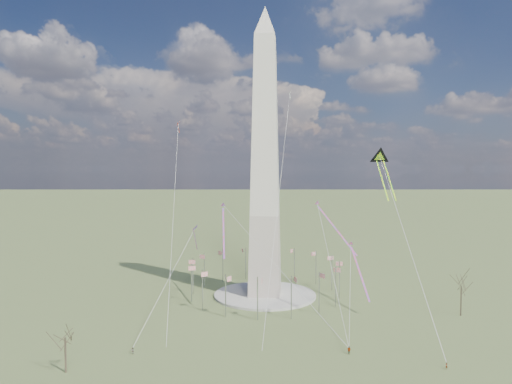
# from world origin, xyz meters

# --- Properties ---
(ground) EXTENTS (2000.00, 2000.00, 0.00)m
(ground) POSITION_xyz_m (0.00, 0.00, 0.00)
(ground) COLOR #516030
(ground) RESTS_ON ground
(plaza) EXTENTS (36.00, 36.00, 0.80)m
(plaza) POSITION_xyz_m (0.00, 0.00, 0.40)
(plaza) COLOR #ACA99E
(plaza) RESTS_ON ground
(washington_monument) EXTENTS (15.56, 15.56, 100.00)m
(washington_monument) POSITION_xyz_m (0.00, 0.00, 47.95)
(washington_monument) COLOR #BEB19F
(washington_monument) RESTS_ON plaza
(flagpole_ring) EXTENTS (54.40, 54.40, 13.00)m
(flagpole_ring) POSITION_xyz_m (-0.00, -0.00, 7.27)
(flagpole_ring) COLOR #AEB1B5
(flagpole_ring) RESTS_ON ground
(tree_near) EXTENTS (7.94, 7.94, 13.90)m
(tree_near) POSITION_xyz_m (61.56, -15.51, 9.91)
(tree_near) COLOR brown
(tree_near) RESTS_ON ground
(tree_far) EXTENTS (6.69, 6.69, 11.71)m
(tree_far) POSITION_xyz_m (-38.63, -65.20, 8.34)
(tree_far) COLOR brown
(tree_far) RESTS_ON ground
(person_east) EXTENTS (0.67, 0.59, 1.53)m
(person_east) POSITION_xyz_m (45.59, -54.73, 0.77)
(person_east) COLOR gray
(person_east) RESTS_ON ground
(person_west) EXTENTS (0.82, 0.66, 1.64)m
(person_west) POSITION_xyz_m (-27.63, -54.07, 0.82)
(person_west) COLOR gray
(person_west) RESTS_ON ground
(person_centre) EXTENTS (1.15, 0.48, 1.96)m
(person_centre) POSITION_xyz_m (24.63, -48.68, 0.98)
(person_centre) COLOR gray
(person_centre) RESTS_ON ground
(kite_delta_black) EXTENTS (7.93, 21.29, 17.68)m
(kite_delta_black) POSITION_xyz_m (40.29, 5.53, 48.29)
(kite_delta_black) COLOR black
(kite_delta_black) RESTS_ON ground
(kite_diamond_purple) EXTENTS (1.81, 3.08, 9.50)m
(kite_diamond_purple) POSITION_xyz_m (-26.78, 6.95, 21.92)
(kite_diamond_purple) COLOR #471A79
(kite_diamond_purple) RESTS_ON ground
(kite_streamer_left) EXTENTS (12.27, 18.94, 14.71)m
(kite_streamer_left) POSITION_xyz_m (21.73, -15.15, 28.73)
(kite_streamer_left) COLOR #FE2928
(kite_streamer_left) RESTS_ON ground
(kite_streamer_mid) EXTENTS (5.73, 23.18, 16.04)m
(kite_streamer_mid) POSITION_xyz_m (-13.71, -6.21, 26.75)
(kite_streamer_mid) COLOR #FE2928
(kite_streamer_mid) RESTS_ON ground
(kite_streamer_right) EXTENTS (5.00, 22.28, 15.38)m
(kite_streamer_right) POSITION_xyz_m (31.35, -4.59, 13.50)
(kite_streamer_right) COLOR #FE2928
(kite_streamer_right) RESTS_ON ground
(kite_small_red) EXTENTS (1.45, 2.04, 5.13)m
(kite_small_red) POSITION_xyz_m (-41.08, 36.56, 64.56)
(kite_small_red) COLOR red
(kite_small_red) RESTS_ON ground
(kite_small_white) EXTENTS (1.20, 1.86, 4.09)m
(kite_small_white) POSITION_xyz_m (7.08, 50.65, 79.42)
(kite_small_white) COLOR white
(kite_small_white) RESTS_ON ground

